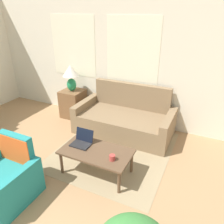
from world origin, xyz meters
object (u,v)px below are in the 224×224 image
object	(u,v)px
cup_navy	(112,158)
armchair	(6,181)
couch	(125,119)
table_lamp	(71,75)
laptop	(82,141)
coffee_table	(96,153)

from	to	relation	value
cup_navy	armchair	bearing A→B (deg)	-144.43
cup_navy	couch	bearing A→B (deg)	105.35
couch	table_lamp	world-z (taller)	table_lamp
couch	table_lamp	xyz separation A→B (m)	(-1.36, 0.14, 0.73)
armchair	cup_navy	xyz separation A→B (m)	(1.16, 0.83, 0.18)
laptop	cup_navy	xyz separation A→B (m)	(0.59, -0.16, -0.01)
table_lamp	armchair	bearing A→B (deg)	-76.05
table_lamp	laptop	distance (m)	1.92
cup_navy	coffee_table	bearing A→B (deg)	162.88
armchair	couch	bearing A→B (deg)	71.70
coffee_table	armchair	bearing A→B (deg)	-132.65
table_lamp	cup_navy	distance (m)	2.44
coffee_table	laptop	world-z (taller)	laptop
cup_navy	table_lamp	bearing A→B (deg)	137.79
armchair	coffee_table	size ratio (longest dim) A/B	0.78
couch	armchair	xyz separation A→B (m)	(-0.76, -2.29, -0.01)
couch	laptop	xyz separation A→B (m)	(-0.19, -1.29, 0.19)
armchair	laptop	size ratio (longest dim) A/B	2.75
table_lamp	coffee_table	world-z (taller)	table_lamp
table_lamp	cup_navy	world-z (taller)	table_lamp
table_lamp	cup_navy	xyz separation A→B (m)	(1.76, -1.59, -0.55)
armchair	coffee_table	world-z (taller)	armchair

